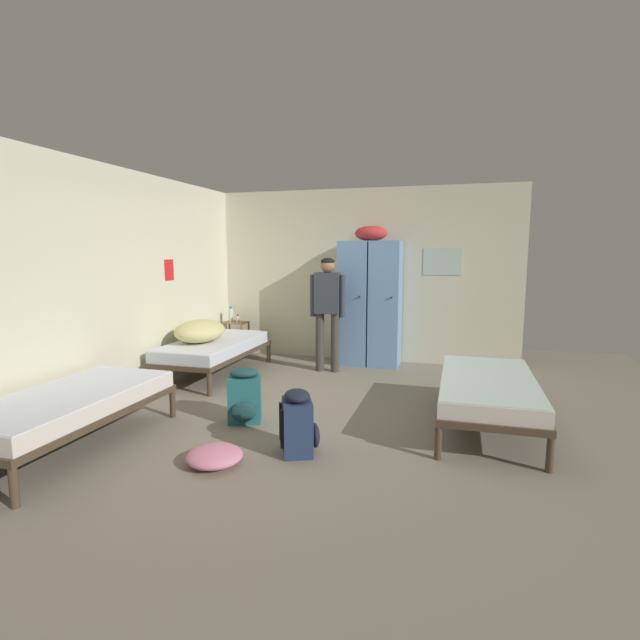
{
  "coord_description": "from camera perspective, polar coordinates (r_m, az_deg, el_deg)",
  "views": [
    {
      "loc": [
        1.44,
        -4.72,
        1.69
      ],
      "look_at": [
        0.0,
        0.26,
        0.95
      ],
      "focal_mm": 26.86,
      "sensor_mm": 36.0,
      "label": 1
    }
  ],
  "objects": [
    {
      "name": "ground_plane",
      "position": [
        5.22,
        -0.81,
        -10.77
      ],
      "size": [
        8.31,
        8.31,
        0.0
      ],
      "primitive_type": "plane",
      "color": "gray"
    },
    {
      "name": "locker_bank",
      "position": [
        7.19,
        5.99,
        2.31
      ],
      "size": [
        0.9,
        0.55,
        2.07
      ],
      "color": "#6B93C6",
      "rests_on": "ground_plane"
    },
    {
      "name": "bed_left_rear",
      "position": [
        6.76,
        -12.43,
        -3.24
      ],
      "size": [
        0.9,
        1.9,
        0.49
      ],
      "color": "#473828",
      "rests_on": "ground_plane"
    },
    {
      "name": "backpack_teal",
      "position": [
        4.89,
        -8.97,
        -9.0
      ],
      "size": [
        0.38,
        0.4,
        0.55
      ],
      "color": "#23666B",
      "rests_on": "ground_plane"
    },
    {
      "name": "bed_right",
      "position": [
        4.96,
        19.33,
        -7.65
      ],
      "size": [
        0.9,
        1.9,
        0.49
      ],
      "color": "#473828",
      "rests_on": "ground_plane"
    },
    {
      "name": "bed_left_front",
      "position": [
        4.72,
        -27.83,
        -8.94
      ],
      "size": [
        0.9,
        1.9,
        0.49
      ],
      "color": "#473828",
      "rests_on": "ground_plane"
    },
    {
      "name": "shelf_unit",
      "position": [
        7.89,
        -10.04,
        -1.83
      ],
      "size": [
        0.38,
        0.3,
        0.57
      ],
      "color": "brown",
      "rests_on": "ground_plane"
    },
    {
      "name": "person_traveler",
      "position": [
        6.72,
        0.91,
        1.97
      ],
      "size": [
        0.51,
        0.21,
        1.61
      ],
      "color": "#3D3833",
      "rests_on": "ground_plane"
    },
    {
      "name": "clothes_pile_pink",
      "position": [
        4.07,
        -12.46,
        -15.54
      ],
      "size": [
        0.45,
        0.45,
        0.14
      ],
      "color": "pink",
      "rests_on": "ground_plane"
    },
    {
      "name": "room_backdrop",
      "position": [
        6.55,
        -7.87,
        4.85
      ],
      "size": [
        4.73,
        5.25,
        2.65
      ],
      "color": "beige",
      "rests_on": "ground_plane"
    },
    {
      "name": "backpack_navy",
      "position": [
        4.12,
        -2.58,
        -12.2
      ],
      "size": [
        0.4,
        0.39,
        0.55
      ],
      "color": "navy",
      "rests_on": "ground_plane"
    },
    {
      "name": "bedding_heap",
      "position": [
        6.61,
        -14.1,
        -1.27
      ],
      "size": [
        0.61,
        0.81,
        0.3
      ],
      "color": "#D1C67F",
      "rests_on": "bed_left_rear"
    },
    {
      "name": "water_bottle",
      "position": [
        7.89,
        -10.55,
        0.62
      ],
      "size": [
        0.07,
        0.07,
        0.24
      ],
      "color": "silver",
      "rests_on": "shelf_unit"
    },
    {
      "name": "lotion_bottle",
      "position": [
        7.78,
        -9.75,
        0.14
      ],
      "size": [
        0.05,
        0.05,
        0.13
      ],
      "color": "beige",
      "rests_on": "shelf_unit"
    }
  ]
}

